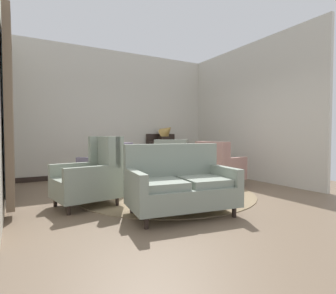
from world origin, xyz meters
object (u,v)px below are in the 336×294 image
porcelain_vase (172,160)px  armchair_foreground_right (92,177)px  settee (180,185)px  gramophone (167,132)px  armchair_near_window (173,164)px  coffee_table (170,174)px  armchair_far_left (219,167)px  sideboard (164,155)px  side_table (211,164)px  armchair_near_sideboard (109,170)px

porcelain_vase → armchair_foreground_right: bearing=-179.5°
settee → gramophone: gramophone is taller
settee → armchair_near_window: (1.20, 2.24, 0.03)m
settee → armchair_foreground_right: bearing=138.8°
gramophone → coffee_table: bearing=-117.8°
coffee_table → armchair_far_left: bearing=11.6°
armchair_far_left → coffee_table: bearing=91.0°
settee → sideboard: 4.09m
side_table → armchair_near_sideboard: bearing=171.2°
porcelain_vase → armchair_far_left: 1.42m
armchair_near_window → sideboard: 1.56m
sideboard → porcelain_vase: bearing=-115.1°
sideboard → side_table: bearing=-84.6°
armchair_foreground_right → sideboard: bearing=124.0°
armchair_far_left → armchair_foreground_right: 2.85m
coffee_table → settee: (-0.48, -1.14, 0.01)m
porcelain_vase → armchair_foreground_right: armchair_foreground_right is taller
coffee_table → armchair_near_sideboard: bearing=131.9°
armchair_foreground_right → armchair_near_sideboard: 1.17m
coffee_table → armchair_foreground_right: 1.44m
coffee_table → side_table: side_table is taller
gramophone → side_table: bearing=-85.8°
porcelain_vase → armchair_far_left: size_ratio=0.42×
armchair_far_left → settee: bearing=116.8°
armchair_far_left → armchair_near_window: bearing=29.1°
armchair_foreground_right → armchair_near_sideboard: (0.59, 1.01, -0.03)m
coffee_table → armchair_far_left: size_ratio=0.89×
armchair_foreground_right → sideboard: 3.75m
armchair_far_left → side_table: armchair_far_left is taller
armchair_near_window → coffee_table: bearing=98.0°
armchair_near_window → porcelain_vase: bearing=100.0°
armchair_far_left → armchair_foreground_right: (-2.83, -0.34, 0.03)m
porcelain_vase → settee: bearing=-114.7°
side_table → settee: bearing=-137.7°
coffee_table → armchair_far_left: 1.42m
armchair_foreground_right → gramophone: gramophone is taller
settee → armchair_foreground_right: (-0.96, 1.09, 0.04)m
armchair_foreground_right → armchair_near_sideboard: size_ratio=0.93×
settee → armchair_near_window: bearing=69.2°
armchair_far_left → gramophone: 2.32m
armchair_near_window → armchair_near_sideboard: (-1.57, -0.15, -0.01)m
armchair_far_left → armchair_foreground_right: bearing=86.3°
armchair_foreground_right → armchair_near_window: bearing=107.9°
armchair_far_left → armchair_near_sideboard: size_ratio=0.84×
armchair_far_left → armchair_near_window: armchair_near_window is taller
coffee_table → porcelain_vase: size_ratio=2.13×
side_table → sideboard: bearing=95.4°
side_table → sideboard: sideboard is taller
armchair_far_left → gramophone: (-0.09, 2.18, 0.78)m
coffee_table → settee: size_ratio=0.57×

